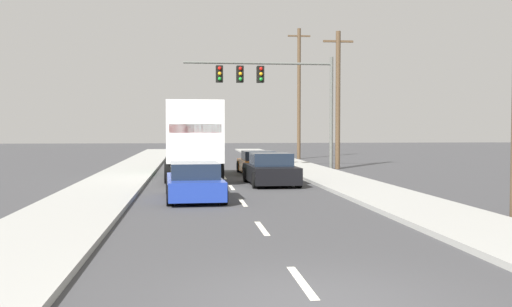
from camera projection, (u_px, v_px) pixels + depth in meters
The scene contains 11 objects.
ground_plane at pixel (220, 172), 32.80m from camera, with size 140.00×140.00×0.00m, color #3D3D3F.
sidewalk_right at pixel (329, 177), 28.39m from camera, with size 2.80×80.00×0.14m, color #9E9E99.
sidewalk_left at pixel (118, 179), 27.28m from camera, with size 2.80×80.00×0.14m, color #9E9E99.
lane_markings at pixel (222, 174), 31.49m from camera, with size 0.14×57.00×0.01m.
box_truck at pixel (192, 136), 27.89m from camera, with size 2.73×7.93×3.57m.
car_blue at pixel (194, 182), 19.98m from camera, with size 2.05×4.65×1.25m.
car_orange at pixel (258, 164), 31.24m from camera, with size 1.97×4.07×1.23m.
car_black at pixel (271, 171), 25.26m from camera, with size 2.06×4.24×1.35m.
traffic_signal_mast at pixel (264, 82), 34.64m from camera, with size 8.79×0.69×6.63m.
utility_pole_mid at pixel (338, 98), 35.14m from camera, with size 1.80×0.28×8.14m.
utility_pole_far at pixel (299, 92), 47.37m from camera, with size 1.80×0.28×10.37m.
Camera 1 is at (-1.72, -7.75, 2.35)m, focal length 41.75 mm.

